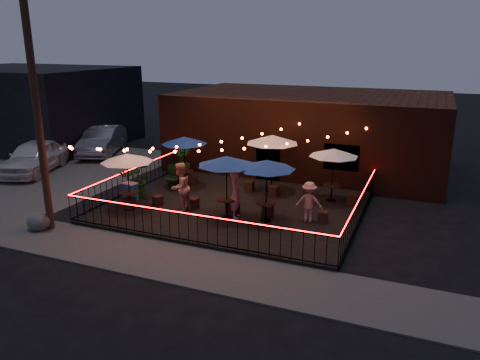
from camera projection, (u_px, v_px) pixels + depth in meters
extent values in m
plane|color=black|center=(214.00, 226.00, 17.50)|extent=(110.00, 110.00, 0.00)
cube|color=black|center=(235.00, 207.00, 19.25)|extent=(10.00, 8.00, 0.15)
cube|color=#44423E|center=(170.00, 261.00, 14.62)|extent=(18.00, 2.50, 0.05)
cube|color=#44423E|center=(47.00, 168.00, 25.45)|extent=(11.00, 12.00, 0.02)
cube|color=#351A0E|center=(310.00, 130.00, 25.42)|extent=(14.00, 8.00, 4.00)
cube|color=black|center=(269.00, 160.00, 22.61)|extent=(1.20, 0.24, 2.20)
cube|color=black|center=(342.00, 157.00, 21.18)|extent=(1.60, 0.24, 1.20)
cube|color=black|center=(30.00, 106.00, 31.38)|extent=(12.00, 9.00, 5.00)
cylinder|color=#372A16|center=(38.00, 121.00, 16.05)|extent=(0.26, 0.26, 8.00)
cube|color=black|center=(189.00, 240.00, 15.66)|extent=(10.00, 0.04, 0.04)
cube|color=black|center=(188.00, 214.00, 15.40)|extent=(10.00, 0.04, 0.04)
cube|color=#F80207|center=(188.00, 214.00, 15.39)|extent=(10.00, 0.03, 0.02)
cube|color=black|center=(133.00, 189.00, 21.04)|extent=(0.04, 8.00, 0.04)
cube|color=black|center=(132.00, 170.00, 20.78)|extent=(0.04, 8.00, 0.04)
cube|color=#F80207|center=(132.00, 169.00, 20.77)|extent=(0.03, 8.00, 0.02)
cube|color=black|center=(359.00, 221.00, 17.37)|extent=(0.04, 8.00, 0.04)
cube|color=black|center=(361.00, 197.00, 17.11)|extent=(0.04, 8.00, 0.04)
cube|color=#F80207|center=(361.00, 196.00, 17.10)|extent=(0.03, 8.00, 0.02)
cylinder|color=black|center=(131.00, 209.00, 18.82)|extent=(0.41, 0.41, 0.03)
cylinder|color=black|center=(130.00, 201.00, 18.72)|extent=(0.06, 0.06, 0.68)
cylinder|color=black|center=(129.00, 192.00, 18.62)|extent=(0.75, 0.75, 0.04)
cylinder|color=black|center=(129.00, 182.00, 18.50)|extent=(0.04, 0.04, 2.26)
cone|color=silver|center=(127.00, 158.00, 18.22)|extent=(2.33, 2.33, 0.33)
cylinder|color=black|center=(186.00, 185.00, 21.89)|extent=(0.42, 0.42, 0.03)
cylinder|color=black|center=(186.00, 178.00, 21.79)|extent=(0.06, 0.06, 0.69)
cylinder|color=black|center=(185.00, 171.00, 21.69)|extent=(0.77, 0.77, 0.04)
cylinder|color=black|center=(185.00, 162.00, 21.57)|extent=(0.04, 0.04, 2.30)
cone|color=navy|center=(184.00, 140.00, 21.28)|extent=(2.49, 2.49, 0.34)
cylinder|color=black|center=(227.00, 217.00, 17.92)|extent=(0.44, 0.44, 0.03)
cylinder|color=black|center=(227.00, 208.00, 17.82)|extent=(0.06, 0.06, 0.72)
cylinder|color=black|center=(227.00, 199.00, 17.71)|extent=(0.80, 0.80, 0.04)
cylinder|color=black|center=(227.00, 188.00, 17.58)|extent=(0.04, 0.04, 2.39)
cone|color=navy|center=(227.00, 161.00, 17.28)|extent=(2.30, 2.30, 0.35)
cylinder|color=black|center=(271.00, 191.00, 21.05)|extent=(0.47, 0.47, 0.03)
cylinder|color=black|center=(271.00, 183.00, 20.95)|extent=(0.06, 0.06, 0.76)
cylinder|color=black|center=(272.00, 174.00, 20.84)|extent=(0.85, 0.85, 0.04)
cylinder|color=black|center=(272.00, 164.00, 20.70)|extent=(0.05, 0.05, 2.54)
cone|color=silver|center=(272.00, 139.00, 20.38)|extent=(2.49, 2.49, 0.37)
cylinder|color=black|center=(266.00, 220.00, 17.58)|extent=(0.43, 0.43, 0.03)
cylinder|color=black|center=(266.00, 212.00, 17.49)|extent=(0.06, 0.06, 0.70)
cylinder|color=black|center=(266.00, 203.00, 17.38)|extent=(0.78, 0.78, 0.04)
cylinder|color=black|center=(266.00, 191.00, 17.26)|extent=(0.04, 0.04, 2.33)
cone|color=navy|center=(267.00, 164.00, 16.97)|extent=(2.79, 2.79, 0.34)
cylinder|color=black|center=(331.00, 200.00, 19.79)|extent=(0.41, 0.41, 0.03)
cylinder|color=black|center=(331.00, 193.00, 19.70)|extent=(0.06, 0.06, 0.67)
cylinder|color=black|center=(332.00, 185.00, 19.60)|extent=(0.75, 0.75, 0.04)
cylinder|color=black|center=(332.00, 175.00, 19.48)|extent=(0.04, 0.04, 2.24)
cone|color=silver|center=(334.00, 152.00, 19.20)|extent=(2.71, 2.71, 0.33)
cube|color=black|center=(130.00, 203.00, 18.80)|extent=(0.41, 0.41, 0.46)
cube|color=black|center=(158.00, 201.00, 19.18)|extent=(0.45, 0.45, 0.40)
cube|color=black|center=(175.00, 177.00, 22.37)|extent=(0.41, 0.41, 0.46)
cube|color=black|center=(193.00, 180.00, 21.97)|extent=(0.36, 0.36, 0.40)
cube|color=black|center=(193.00, 203.00, 18.80)|extent=(0.38, 0.38, 0.44)
cube|color=black|center=(232.00, 209.00, 18.09)|extent=(0.53, 0.53, 0.51)
cube|color=black|center=(249.00, 186.00, 21.08)|extent=(0.39, 0.39, 0.44)
cube|color=black|center=(274.00, 191.00, 20.33)|extent=(0.46, 0.46, 0.46)
cube|color=black|center=(268.00, 211.00, 18.00)|extent=(0.40, 0.40, 0.43)
cube|color=black|center=(323.00, 217.00, 17.40)|extent=(0.39, 0.39, 0.42)
cube|color=black|center=(308.00, 190.00, 20.41)|extent=(0.49, 0.49, 0.50)
cube|color=black|center=(352.00, 200.00, 19.24)|extent=(0.39, 0.39, 0.44)
imported|color=tan|center=(236.00, 194.00, 17.67)|extent=(0.64, 0.79, 1.88)
imported|color=tan|center=(180.00, 187.00, 18.31)|extent=(0.90, 1.07, 1.98)
imported|color=tan|center=(309.00, 202.00, 17.31)|extent=(1.05, 0.68, 1.54)
imported|color=#1B3610|center=(137.00, 180.00, 20.10)|extent=(1.77, 1.68, 1.54)
imported|color=#1B3E10|center=(173.00, 176.00, 21.07)|extent=(0.77, 0.66, 1.29)
imported|color=#18370B|center=(182.00, 161.00, 23.50)|extent=(0.81, 0.81, 1.38)
cube|color=#0F5AB0|center=(131.00, 192.00, 19.76)|extent=(0.60, 0.47, 0.73)
cube|color=silver|center=(130.00, 183.00, 19.65)|extent=(0.64, 0.51, 0.05)
ellipsoid|color=#494A45|center=(38.00, 222.00, 16.96)|extent=(1.05, 0.95, 0.69)
imported|color=silver|center=(34.00, 157.00, 24.41)|extent=(3.45, 5.29, 1.67)
imported|color=#9C9CA4|center=(102.00, 140.00, 28.50)|extent=(3.62, 5.46, 1.70)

